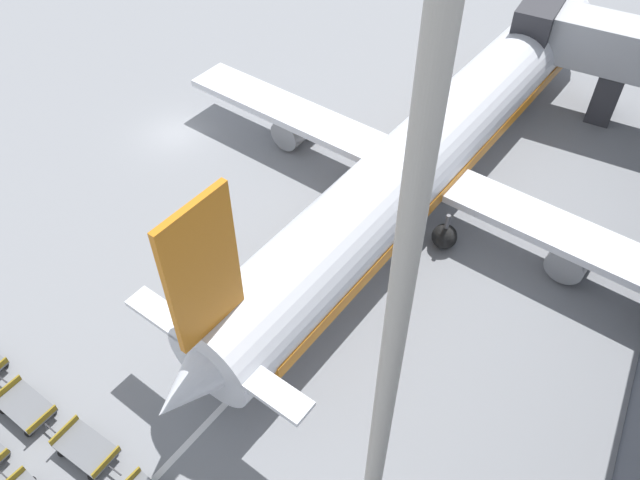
{
  "coord_description": "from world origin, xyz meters",
  "views": [
    {
      "loc": [
        24.57,
        -25.22,
        25.02
      ],
      "look_at": [
        14.4,
        -6.46,
        2.78
      ],
      "focal_mm": 35.0,
      "sensor_mm": 36.0,
      "label": 1
    }
  ],
  "objects_px": {
    "airplane": "(431,150)",
    "baggage_dolly_row_mid_b_col_c": "(87,449)",
    "baggage_dolly_row_mid_b_col_b": "(26,407)",
    "apron_light_mast": "(405,261)"
  },
  "relations": [
    {
      "from": "baggage_dolly_row_mid_b_col_c",
      "to": "apron_light_mast",
      "type": "bearing_deg",
      "value": 10.58
    },
    {
      "from": "baggage_dolly_row_mid_b_col_b",
      "to": "apron_light_mast",
      "type": "bearing_deg",
      "value": 7.42
    },
    {
      "from": "airplane",
      "to": "baggage_dolly_row_mid_b_col_b",
      "type": "bearing_deg",
      "value": -114.27
    },
    {
      "from": "airplane",
      "to": "apron_light_mast",
      "type": "bearing_deg",
      "value": -74.51
    },
    {
      "from": "airplane",
      "to": "baggage_dolly_row_mid_b_col_c",
      "type": "height_order",
      "value": "airplane"
    },
    {
      "from": "baggage_dolly_row_mid_b_col_b",
      "to": "baggage_dolly_row_mid_b_col_c",
      "type": "relative_size",
      "value": 1.01
    },
    {
      "from": "airplane",
      "to": "apron_light_mast",
      "type": "xyz_separation_m",
      "value": [
        5.49,
        -19.8,
        12.94
      ]
    },
    {
      "from": "airplane",
      "to": "baggage_dolly_row_mid_b_col_c",
      "type": "bearing_deg",
      "value": -105.67
    },
    {
      "from": "airplane",
      "to": "baggage_dolly_row_mid_b_col_b",
      "type": "relative_size",
      "value": 12.37
    },
    {
      "from": "airplane",
      "to": "baggage_dolly_row_mid_b_col_b",
      "type": "height_order",
      "value": "airplane"
    }
  ]
}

